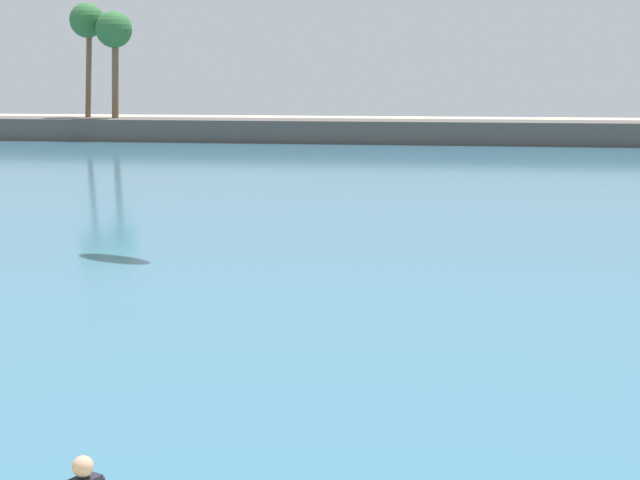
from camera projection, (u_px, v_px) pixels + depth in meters
name	position (u px, v px, depth m)	size (l,w,h in m)	color
sea	(410.00, 159.00, 63.96)	(220.00, 110.85, 0.06)	#386B84
palm_headland	(516.00, 102.00, 77.47)	(97.16, 6.16, 12.49)	#514C47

